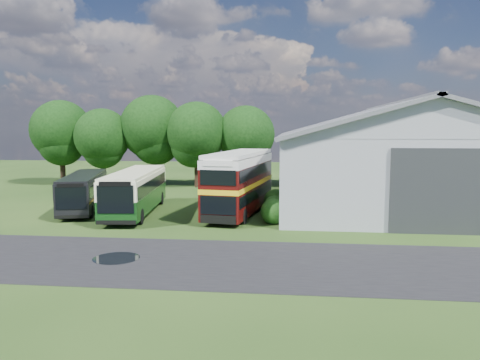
# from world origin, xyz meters

# --- Properties ---
(ground) EXTENTS (120.00, 120.00, 0.00)m
(ground) POSITION_xyz_m (0.00, 0.00, 0.00)
(ground) COLOR #1B3410
(ground) RESTS_ON ground
(asphalt_road) EXTENTS (60.00, 8.00, 0.02)m
(asphalt_road) POSITION_xyz_m (3.00, -3.00, 0.00)
(asphalt_road) COLOR black
(asphalt_road) RESTS_ON ground
(puddle) EXTENTS (2.20, 2.20, 0.01)m
(puddle) POSITION_xyz_m (-1.50, -3.00, 0.00)
(puddle) COLOR black
(puddle) RESTS_ON ground
(storage_shed) EXTENTS (18.80, 24.80, 8.15)m
(storage_shed) POSITION_xyz_m (15.00, 15.98, 4.17)
(storage_shed) COLOR gray
(storage_shed) RESTS_ON ground
(tree_left_a) EXTENTS (6.46, 6.46, 9.12)m
(tree_left_a) POSITION_xyz_m (-18.00, 24.50, 5.87)
(tree_left_a) COLOR black
(tree_left_a) RESTS_ON ground
(tree_left_b) EXTENTS (5.78, 5.78, 8.16)m
(tree_left_b) POSITION_xyz_m (-13.00, 23.50, 5.25)
(tree_left_b) COLOR black
(tree_left_b) RESTS_ON ground
(tree_mid) EXTENTS (6.80, 6.80, 9.60)m
(tree_mid) POSITION_xyz_m (-8.00, 24.80, 6.18)
(tree_mid) COLOR black
(tree_mid) RESTS_ON ground
(tree_right_a) EXTENTS (6.26, 6.26, 8.83)m
(tree_right_a) POSITION_xyz_m (-3.00, 23.80, 5.69)
(tree_right_a) COLOR black
(tree_right_a) RESTS_ON ground
(tree_right_b) EXTENTS (5.98, 5.98, 8.45)m
(tree_right_b) POSITION_xyz_m (2.00, 24.60, 5.44)
(tree_right_b) COLOR black
(tree_right_b) RESTS_ON ground
(shrub_front) EXTENTS (1.70, 1.70, 1.70)m
(shrub_front) POSITION_xyz_m (5.60, 6.00, 0.00)
(shrub_front) COLOR #194714
(shrub_front) RESTS_ON ground
(shrub_mid) EXTENTS (1.60, 1.60, 1.60)m
(shrub_mid) POSITION_xyz_m (5.60, 8.00, 0.00)
(shrub_mid) COLOR #194714
(shrub_mid) RESTS_ON ground
(shrub_back) EXTENTS (1.80, 1.80, 1.80)m
(shrub_back) POSITION_xyz_m (5.60, 10.00, 0.00)
(shrub_back) COLOR #194714
(shrub_back) RESTS_ON ground
(bus_green_single) EXTENTS (3.77, 11.34, 3.07)m
(bus_green_single) POSITION_xyz_m (-4.42, 8.57, 1.63)
(bus_green_single) COLOR black
(bus_green_single) RESTS_ON ground
(bus_maroon_double) EXTENTS (4.17, 10.65, 4.46)m
(bus_maroon_double) POSITION_xyz_m (3.05, 9.14, 2.22)
(bus_maroon_double) COLOR black
(bus_maroon_double) RESTS_ON ground
(bus_dark_single) EXTENTS (4.74, 9.99, 2.69)m
(bus_dark_single) POSITION_xyz_m (-8.75, 9.47, 1.43)
(bus_dark_single) COLOR black
(bus_dark_single) RESTS_ON ground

